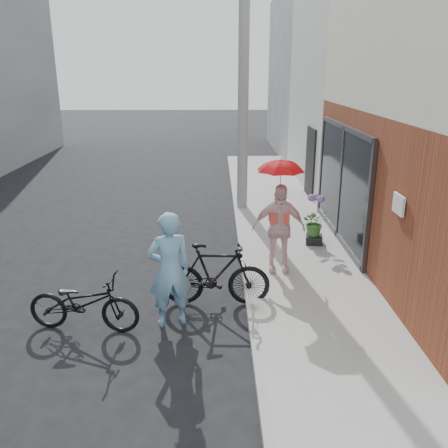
{
  "coord_description": "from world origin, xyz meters",
  "views": [
    {
      "loc": [
        0.41,
        -6.65,
        3.77
      ],
      "look_at": [
        0.53,
        1.48,
        1.1
      ],
      "focal_mm": 38.0,
      "sensor_mm": 36.0,
      "label": 1
    }
  ],
  "objects_px": {
    "utility_pole": "(243,80)",
    "officer": "(169,270)",
    "kimono_woman": "(279,228)",
    "planter": "(314,239)",
    "bike_right": "(216,275)",
    "bike_left": "(84,303)"
  },
  "relations": [
    {
      "from": "utility_pole",
      "to": "officer",
      "type": "xyz_separation_m",
      "value": [
        -1.41,
        -6.12,
        -2.59
      ]
    },
    {
      "from": "kimono_woman",
      "to": "planter",
      "type": "distance_m",
      "value": 1.88
    },
    {
      "from": "utility_pole",
      "to": "bike_right",
      "type": "bearing_deg",
      "value": -97.43
    },
    {
      "from": "officer",
      "to": "bike_left",
      "type": "distance_m",
      "value": 1.37
    },
    {
      "from": "officer",
      "to": "bike_right",
      "type": "relative_size",
      "value": 1.01
    },
    {
      "from": "bike_right",
      "to": "bike_left",
      "type": "bearing_deg",
      "value": 113.62
    },
    {
      "from": "utility_pole",
      "to": "kimono_woman",
      "type": "relative_size",
      "value": 4.17
    },
    {
      "from": "bike_right",
      "to": "utility_pole",
      "type": "bearing_deg",
      "value": -5.58
    },
    {
      "from": "bike_left",
      "to": "kimono_woman",
      "type": "bearing_deg",
      "value": -51.24
    },
    {
      "from": "officer",
      "to": "kimono_woman",
      "type": "relative_size",
      "value": 1.08
    },
    {
      "from": "utility_pole",
      "to": "bike_left",
      "type": "relative_size",
      "value": 4.12
    },
    {
      "from": "utility_pole",
      "to": "planter",
      "type": "height_order",
      "value": "utility_pole"
    },
    {
      "from": "officer",
      "to": "bike_left",
      "type": "relative_size",
      "value": 1.07
    },
    {
      "from": "utility_pole",
      "to": "officer",
      "type": "relative_size",
      "value": 3.86
    },
    {
      "from": "bike_left",
      "to": "bike_right",
      "type": "height_order",
      "value": "bike_right"
    },
    {
      "from": "kimono_woman",
      "to": "planter",
      "type": "height_order",
      "value": "kimono_woman"
    },
    {
      "from": "utility_pole",
      "to": "bike_right",
      "type": "relative_size",
      "value": 3.9
    },
    {
      "from": "utility_pole",
      "to": "bike_left",
      "type": "height_order",
      "value": "utility_pole"
    },
    {
      "from": "utility_pole",
      "to": "planter",
      "type": "distance_m",
      "value": 4.63
    },
    {
      "from": "officer",
      "to": "planter",
      "type": "distance_m",
      "value": 4.33
    },
    {
      "from": "bike_right",
      "to": "planter",
      "type": "height_order",
      "value": "bike_right"
    },
    {
      "from": "officer",
      "to": "kimono_woman",
      "type": "xyz_separation_m",
      "value": [
        1.86,
        1.77,
        0.05
      ]
    }
  ]
}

